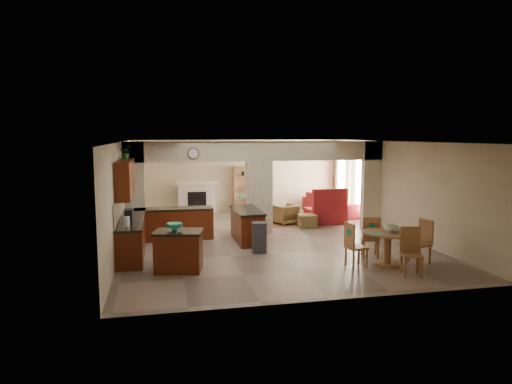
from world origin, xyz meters
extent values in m
plane|color=#816B59|center=(0.00, 0.00, 0.00)|extent=(10.00, 10.00, 0.00)
plane|color=white|center=(0.00, 0.00, 2.80)|extent=(10.00, 10.00, 0.00)
plane|color=beige|center=(0.00, 5.00, 1.40)|extent=(8.00, 0.00, 8.00)
plane|color=beige|center=(0.00, -5.00, 1.40)|extent=(8.00, 0.00, 8.00)
plane|color=beige|center=(-4.00, 0.00, 1.40)|extent=(0.00, 10.00, 10.00)
plane|color=beige|center=(4.00, 0.00, 1.40)|extent=(0.00, 10.00, 10.00)
cube|color=beige|center=(-3.70, 1.00, 1.40)|extent=(0.60, 0.25, 2.80)
cube|color=beige|center=(0.00, 1.00, 1.10)|extent=(0.80, 0.25, 2.20)
cube|color=beige|center=(3.70, 1.00, 1.40)|extent=(0.60, 0.25, 2.80)
cube|color=beige|center=(0.00, 1.00, 2.50)|extent=(8.00, 0.25, 0.60)
cube|color=#3F1507|center=(-3.70, -0.80, 0.43)|extent=(0.60, 3.20, 0.86)
cube|color=black|center=(-3.70, -0.80, 0.89)|extent=(0.62, 3.22, 0.05)
cube|color=tan|center=(-3.98, -0.80, 1.20)|extent=(0.02, 3.20, 0.55)
cube|color=#3F1507|center=(-2.60, 0.57, 0.43)|extent=(2.20, 0.60, 0.86)
cube|color=black|center=(-2.60, 0.57, 0.89)|extent=(2.22, 0.62, 0.05)
cube|color=#3F1507|center=(-3.82, -0.80, 1.92)|extent=(0.35, 2.40, 0.90)
cube|color=#3F1507|center=(-0.60, -0.10, 0.43)|extent=(0.65, 1.80, 0.86)
cube|color=black|center=(-0.60, -0.10, 0.89)|extent=(0.70, 1.85, 0.05)
cube|color=silver|center=(-0.60, -0.95, 0.42)|extent=(0.58, 0.04, 0.70)
cylinder|color=#4A2518|center=(-2.00, 0.85, 2.45)|extent=(0.34, 0.03, 0.34)
cube|color=#935A35|center=(1.20, 2.10, 0.01)|extent=(1.60, 1.30, 0.01)
cube|color=silver|center=(-1.60, 4.84, 0.55)|extent=(1.40, 0.28, 1.10)
cube|color=black|center=(-1.60, 4.70, 0.50)|extent=(0.70, 0.04, 0.70)
cube|color=silver|center=(-1.60, 4.82, 1.15)|extent=(1.60, 0.35, 0.10)
cube|color=#9C5736|center=(0.35, 4.82, 0.90)|extent=(1.00, 0.32, 1.80)
cube|color=white|center=(3.97, 2.30, 1.20)|extent=(0.02, 0.90, 1.90)
cube|color=white|center=(3.97, 4.00, 1.20)|extent=(0.02, 0.90, 1.90)
cube|color=white|center=(3.97, 3.15, 1.05)|extent=(0.02, 0.70, 2.10)
cube|color=#3C2118|center=(3.93, 1.70, 1.20)|extent=(0.10, 0.28, 2.30)
cube|color=#3C2118|center=(3.93, 2.90, 1.20)|extent=(0.10, 0.28, 2.30)
cube|color=#3C2118|center=(3.93, 3.40, 1.20)|extent=(0.10, 0.28, 2.30)
cube|color=#3C2118|center=(3.93, 4.60, 1.20)|extent=(0.10, 0.28, 2.30)
cylinder|color=white|center=(1.50, 3.00, 2.56)|extent=(1.00, 1.00, 0.10)
cube|color=#3F1507|center=(-2.62, -2.58, 0.43)|extent=(1.11, 0.88, 0.85)
cube|color=black|center=(-2.62, -2.58, 0.88)|extent=(1.17, 0.94, 0.05)
cylinder|color=#148D77|center=(-2.69, -2.52, 0.98)|extent=(0.35, 0.35, 0.16)
cube|color=#323234|center=(-0.54, -1.44, 0.36)|extent=(0.36, 0.32, 0.72)
cylinder|color=#9C5736|center=(2.09, -3.16, 0.77)|extent=(1.16, 1.16, 0.04)
cylinder|color=#9C5736|center=(2.09, -3.16, 0.39)|extent=(0.17, 0.17, 0.75)
cylinder|color=#9C5736|center=(2.09, -3.16, 0.03)|extent=(0.59, 0.59, 0.06)
cylinder|color=#7DB526|center=(2.15, -3.22, 0.88)|extent=(0.33, 0.33, 0.18)
imported|color=maroon|center=(3.30, 3.53, 0.39)|extent=(2.78, 1.39, 0.78)
cube|color=maroon|center=(2.54, 2.01, 0.24)|extent=(1.26, 1.05, 0.49)
imported|color=maroon|center=(1.13, 2.09, 0.33)|extent=(0.92, 0.93, 0.66)
cube|color=maroon|center=(1.71, 1.44, 0.20)|extent=(0.61, 0.61, 0.41)
imported|color=#144D14|center=(-3.82, -0.27, 2.54)|extent=(0.32, 0.28, 0.35)
cube|color=#9C5736|center=(2.04, -2.39, 0.45)|extent=(0.53, 0.53, 0.05)
cube|color=#9C5736|center=(2.25, -2.28, 0.22)|extent=(0.04, 0.04, 0.44)
cube|color=#9C5736|center=(1.93, -2.18, 0.22)|extent=(0.04, 0.04, 0.44)
cube|color=#9C5736|center=(2.15, -2.61, 0.22)|extent=(0.04, 0.04, 0.44)
cube|color=#9C5736|center=(1.82, -2.50, 0.22)|extent=(0.04, 0.04, 0.44)
cube|color=#9C5736|center=(1.98, -2.57, 0.75)|extent=(0.41, 0.17, 0.55)
cube|color=#148D77|center=(1.97, -2.60, 0.82)|extent=(0.14, 0.05, 0.14)
cube|color=#9C5736|center=(2.91, -3.15, 0.45)|extent=(0.51, 0.51, 0.05)
cube|color=#9C5736|center=(2.71, -3.03, 0.22)|extent=(0.04, 0.04, 0.44)
cube|color=#9C5736|center=(2.79, -3.36, 0.22)|extent=(0.04, 0.04, 0.44)
cube|color=#9C5736|center=(3.04, -2.94, 0.22)|extent=(0.04, 0.04, 0.44)
cube|color=#9C5736|center=(3.12, -3.27, 0.22)|extent=(0.04, 0.04, 0.44)
cube|color=#9C5736|center=(3.10, -3.10, 0.75)|extent=(0.14, 0.42, 0.55)
cube|color=#148D77|center=(3.12, -3.10, 0.82)|extent=(0.04, 0.14, 0.14)
cube|color=#9C5736|center=(2.23, -3.96, 0.45)|extent=(0.52, 0.52, 0.05)
cube|color=#9C5736|center=(2.01, -4.08, 0.22)|extent=(0.04, 0.04, 0.44)
cube|color=#9C5736|center=(2.34, -4.18, 0.22)|extent=(0.04, 0.04, 0.44)
cube|color=#9C5736|center=(2.11, -3.75, 0.22)|extent=(0.04, 0.04, 0.44)
cube|color=#9C5736|center=(2.44, -3.85, 0.22)|extent=(0.04, 0.04, 0.44)
cube|color=#9C5736|center=(2.28, -3.78, 0.75)|extent=(0.41, 0.16, 0.55)
cube|color=#148D77|center=(2.29, -3.76, 0.82)|extent=(0.14, 0.05, 0.14)
cube|color=#9C5736|center=(1.35, -3.11, 0.45)|extent=(0.47, 0.47, 0.05)
cube|color=#9C5736|center=(1.54, -3.25, 0.22)|extent=(0.04, 0.04, 0.44)
cube|color=#9C5736|center=(1.50, -2.92, 0.22)|extent=(0.04, 0.04, 0.44)
cube|color=#9C5736|center=(1.20, -3.30, 0.22)|extent=(0.04, 0.04, 0.44)
cube|color=#9C5736|center=(1.16, -2.96, 0.22)|extent=(0.04, 0.04, 0.44)
cube|color=#9C5736|center=(1.16, -3.13, 0.75)|extent=(0.09, 0.42, 0.55)
cube|color=#148D77|center=(1.14, -3.13, 0.82)|extent=(0.03, 0.14, 0.14)
camera|label=1|loc=(-3.01, -12.52, 2.99)|focal=32.00mm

